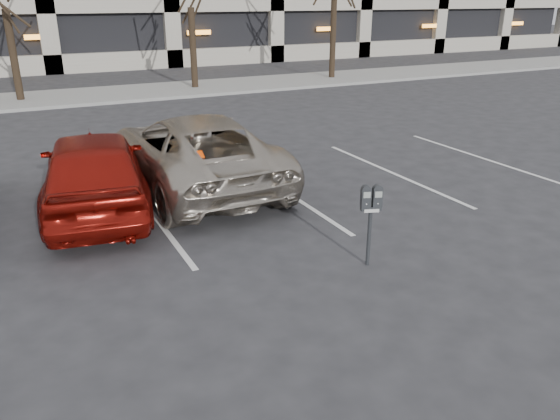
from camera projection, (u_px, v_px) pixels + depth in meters
name	position (u px, v px, depth m)	size (l,w,h in m)	color
ground	(272.00, 245.00, 8.94)	(140.00, 140.00, 0.00)	#28282B
sidewalk	(101.00, 95.00, 22.24)	(80.00, 4.00, 0.12)	gray
stall_lines	(152.00, 213.00, 10.27)	(16.90, 5.20, 0.00)	silver
parking_meter	(371.00, 206.00, 7.94)	(0.34, 0.22, 1.25)	black
suv_silver	(195.00, 151.00, 11.47)	(2.57, 5.56, 1.55)	#B5AA9A
car_red	(94.00, 170.00, 10.15)	(1.85, 4.59, 1.57)	maroon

